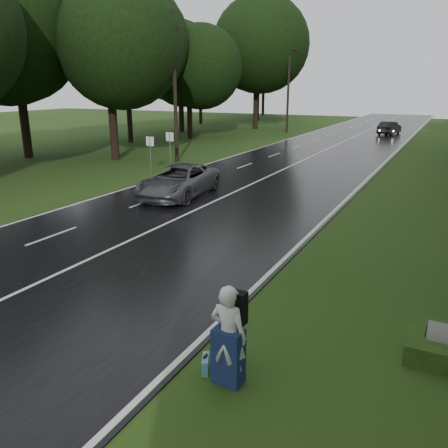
% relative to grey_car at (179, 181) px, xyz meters
% --- Properties ---
extents(ground, '(160.00, 160.00, 0.00)m').
position_rel_grey_car_xyz_m(ground, '(2.18, -9.84, -0.84)').
color(ground, '#254113').
rests_on(ground, ground).
extents(road, '(12.00, 140.00, 0.04)m').
position_rel_grey_car_xyz_m(road, '(2.18, 10.16, -0.82)').
color(road, black).
rests_on(road, ground).
extents(lane_center, '(0.12, 140.00, 0.01)m').
position_rel_grey_car_xyz_m(lane_center, '(2.18, 10.16, -0.80)').
color(lane_center, silver).
rests_on(lane_center, road).
extents(grey_car, '(3.20, 6.02, 1.61)m').
position_rel_grey_car_xyz_m(grey_car, '(0.00, 0.00, 0.00)').
color(grey_car, '#47484B').
rests_on(grey_car, road).
extents(far_car, '(2.26, 4.77, 1.51)m').
position_rel_grey_car_xyz_m(far_car, '(5.33, 37.97, -0.05)').
color(far_car, black).
rests_on(far_car, road).
extents(hitchhiker, '(0.78, 0.71, 2.07)m').
position_rel_grey_car_xyz_m(hitchhiker, '(9.21, -12.81, 0.11)').
color(hitchhiker, silver).
rests_on(hitchhiker, ground).
extents(suitcase, '(0.30, 0.46, 0.32)m').
position_rel_grey_car_xyz_m(suitcase, '(8.64, -12.71, -0.69)').
color(suitcase, teal).
rests_on(suitcase, ground).
extents(utility_pole_mid, '(1.80, 0.28, 10.64)m').
position_rel_grey_car_xyz_m(utility_pole_mid, '(-6.32, 9.73, -0.84)').
color(utility_pole_mid, black).
rests_on(utility_pole_mid, ground).
extents(utility_pole_far, '(1.80, 0.28, 10.78)m').
position_rel_grey_car_xyz_m(utility_pole_far, '(-6.32, 34.88, -0.84)').
color(utility_pole_far, black).
rests_on(utility_pole_far, ground).
extents(road_sign_a, '(0.59, 0.10, 2.44)m').
position_rel_grey_car_xyz_m(road_sign_a, '(-5.02, 4.56, -0.84)').
color(road_sign_a, white).
rests_on(road_sign_a, ground).
extents(road_sign_b, '(0.61, 0.10, 2.52)m').
position_rel_grey_car_xyz_m(road_sign_b, '(-5.02, 6.87, -0.84)').
color(road_sign_b, white).
rests_on(road_sign_b, ground).
extents(tree_left_d, '(9.46, 9.46, 14.78)m').
position_rel_grey_car_xyz_m(tree_left_d, '(-11.22, 8.45, -0.84)').
color(tree_left_d, black).
rests_on(tree_left_d, ground).
extents(tree_left_e, '(7.99, 7.99, 12.48)m').
position_rel_grey_car_xyz_m(tree_left_e, '(-13.60, 23.86, -0.84)').
color(tree_left_e, black).
rests_on(tree_left_e, ground).
extents(tree_left_f, '(11.59, 11.59, 18.10)m').
position_rel_grey_car_xyz_m(tree_left_f, '(-11.92, 38.18, -0.84)').
color(tree_left_f, black).
rests_on(tree_left_f, ground).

